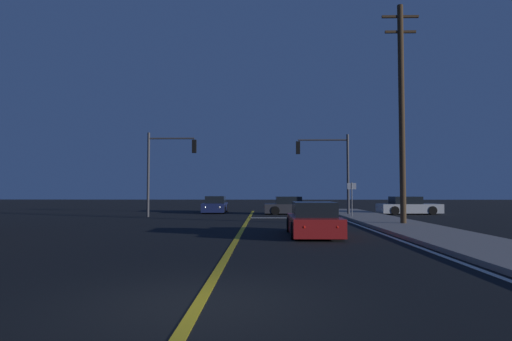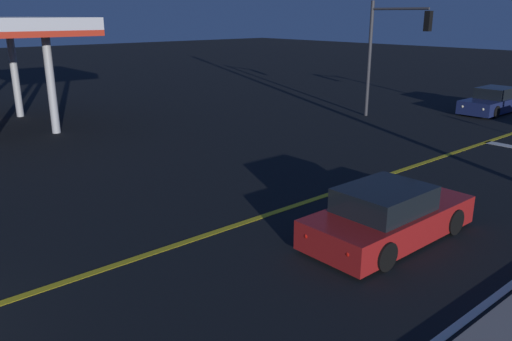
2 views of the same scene
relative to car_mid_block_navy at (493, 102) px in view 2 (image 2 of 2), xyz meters
The scene contains 4 objects.
lane_line_center 17.21m from the car_mid_block_navy, 79.91° to the right, with size 0.20×39.50×0.01m, color gold.
car_mid_block_navy is the anchor object (origin of this frame).
car_following_oncoming_red 19.01m from the car_mid_block_navy, 71.65° to the right, with size 1.97×4.57×1.34m.
traffic_signal_far_left 7.28m from the car_mid_block_navy, 114.93° to the right, with size 3.37×0.28×5.77m.
Camera 2 is at (9.34, 0.89, 5.12)m, focal length 35.73 mm.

